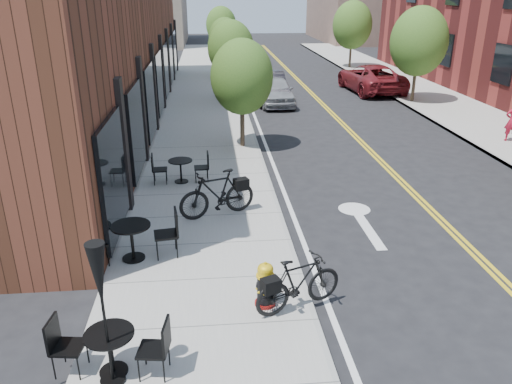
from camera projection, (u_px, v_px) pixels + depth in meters
name	position (u px, v px, depth m)	size (l,w,h in m)	color
ground	(303.00, 279.00, 10.12)	(120.00, 120.00, 0.00)	black
sidewalk_near	(204.00, 140.00, 19.14)	(4.00, 70.00, 0.12)	#9E9B93
sidewalk_far	(502.00, 133.00, 20.19)	(4.00, 70.00, 0.12)	#9E9B93
building_near	(95.00, 39.00, 21.14)	(5.00, 28.00, 7.00)	#402114
tree_near_a	(242.00, 77.00, 17.38)	(2.20, 2.20, 3.81)	#382B1E
tree_near_b	(231.00, 48.00, 24.71)	(2.30, 2.30, 3.98)	#382B1E
tree_near_c	(225.00, 38.00, 32.16)	(2.10, 2.10, 3.67)	#382B1E
tree_near_d	(221.00, 25.00, 39.43)	(2.40, 2.40, 4.11)	#382B1E
tree_far_b	(419.00, 42.00, 24.46)	(2.80, 2.80, 4.62)	#382B1E
tree_far_c	(352.00, 25.00, 35.52)	(2.80, 2.80, 4.62)	#382B1E
fire_hydrant	(265.00, 285.00, 8.95)	(0.46, 0.46, 0.88)	maroon
bicycle_left	(217.00, 193.00, 12.46)	(0.56, 1.99, 1.20)	black
bicycle_right	(299.00, 283.00, 8.81)	(0.49, 1.72, 1.04)	black
bistro_set_a	(111.00, 347.00, 7.33)	(1.74, 0.83, 0.92)	black
bistro_set_b	(132.00, 237.00, 10.45)	(1.95, 0.93, 1.03)	black
bistro_set_c	(181.00, 168.00, 14.70)	(1.65, 0.74, 0.88)	black
patio_umbrella	(100.00, 286.00, 6.71)	(0.37, 0.37, 2.28)	black
parked_car_a	(275.00, 91.00, 25.12)	(1.64, 4.07, 1.39)	gray
parked_car_b	(269.00, 86.00, 26.00)	(1.55, 4.45, 1.47)	black
parked_car_c	(245.00, 61.00, 34.88)	(2.10, 5.16, 1.50)	silver
parked_car_far	(371.00, 78.00, 28.24)	(2.54, 5.52, 1.53)	maroon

